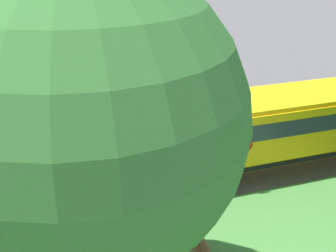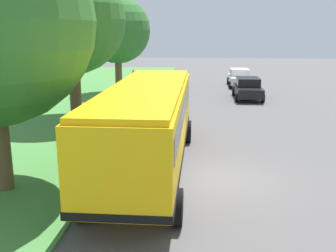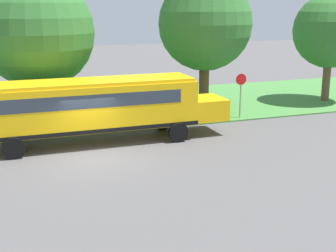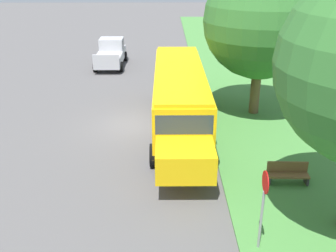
{
  "view_description": "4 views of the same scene",
  "coord_description": "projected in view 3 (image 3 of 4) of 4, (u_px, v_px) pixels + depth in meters",
  "views": [
    {
      "loc": [
        -14.55,
        9.41,
        8.61
      ],
      "look_at": [
        -1.29,
        5.22,
        1.91
      ],
      "focal_mm": 42.0,
      "sensor_mm": 36.0,
      "label": 1
    },
    {
      "loc": [
        -0.66,
        -12.81,
        4.99
      ],
      "look_at": [
        -1.98,
        2.9,
        1.12
      ],
      "focal_mm": 42.0,
      "sensor_mm": 36.0,
      "label": 2
    },
    {
      "loc": [
        19.86,
        -3.68,
        6.68
      ],
      "look_at": [
        -0.15,
        3.54,
        1.17
      ],
      "focal_mm": 50.0,
      "sensor_mm": 36.0,
      "label": 3
    },
    {
      "loc": [
        -1.74,
        19.39,
        8.35
      ],
      "look_at": [
        -1.86,
        3.74,
        1.55
      ],
      "focal_mm": 42.0,
      "sensor_mm": 36.0,
      "label": 4
    }
  ],
  "objects": [
    {
      "name": "oak_tree_beside_bus",
      "position": [
        40.0,
        31.0,
        25.36
      ],
      "size": [
        6.16,
        6.16,
        8.32
      ],
      "color": "brown",
      "rests_on": "ground"
    },
    {
      "name": "oak_tree_roadside_mid",
      "position": [
        203.0,
        24.0,
        29.56
      ],
      "size": [
        5.94,
        5.94,
        8.51
      ],
      "color": "brown",
      "rests_on": "ground"
    },
    {
      "name": "oak_tree_far_end",
      "position": [
        331.0,
        32.0,
        32.22
      ],
      "size": [
        5.12,
        5.12,
        7.54
      ],
      "color": "brown",
      "rests_on": "ground"
    },
    {
      "name": "school_bus",
      "position": [
        95.0,
        105.0,
        22.92
      ],
      "size": [
        2.85,
        12.42,
        3.16
      ],
      "color": "yellow",
      "rests_on": "ground"
    },
    {
      "name": "park_bench",
      "position": [
        170.0,
        109.0,
        28.79
      ],
      "size": [
        1.62,
        0.56,
        0.92
      ],
      "color": "brown",
      "rests_on": "ground"
    },
    {
      "name": "ground_plane",
      "position": [
        95.0,
        159.0,
        20.97
      ],
      "size": [
        120.0,
        120.0,
        0.0
      ],
      "primitive_type": "plane",
      "color": "#565454"
    },
    {
      "name": "grass_verge",
      "position": [
        65.0,
        111.0,
        30.07
      ],
      "size": [
        12.0,
        80.0,
        0.08
      ],
      "primitive_type": "cube",
      "color": "#47843D",
      "rests_on": "ground"
    },
    {
      "name": "stop_sign",
      "position": [
        241.0,
        90.0,
        27.93
      ],
      "size": [
        0.08,
        0.68,
        2.74
      ],
      "color": "gray",
      "rests_on": "ground"
    }
  ]
}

